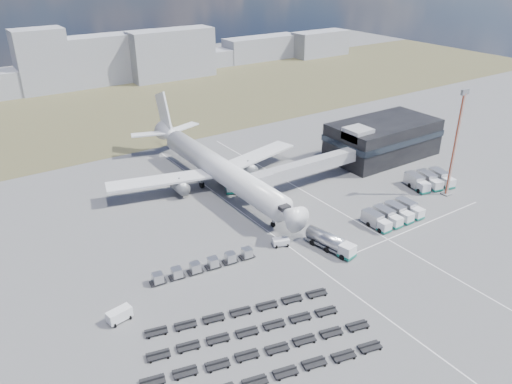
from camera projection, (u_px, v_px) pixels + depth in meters
ground at (300, 246)px, 97.24m from camera, size 420.00×420.00×0.00m
grass_strip at (109, 110)px, 179.14m from camera, size 420.00×90.00×0.01m
lane_markings at (327, 225)px, 104.39m from camera, size 47.12×110.00×0.01m
terminal at (382, 138)px, 136.80m from camera, size 30.40×16.40×11.00m
jet_bridge at (299, 169)px, 118.23m from camera, size 30.30×3.80×7.05m
airliner at (216, 167)px, 119.03m from camera, size 51.59×64.53×17.62m
skyline at (61, 67)px, 202.94m from camera, size 298.93×26.64×25.11m
fuel_tanker at (330, 242)px, 95.24m from camera, size 4.52×10.74×3.37m
pushback_tug at (281, 242)px, 97.01m from camera, size 3.64×2.85×1.45m
utility_van at (119, 315)px, 77.17m from camera, size 4.08×2.39×2.09m
catering_truck at (231, 183)px, 119.45m from camera, size 5.37×7.31×3.11m
service_trucks_near at (393, 214)px, 105.59m from camera, size 12.45×6.98×2.75m
service_trucks_far at (429, 180)px, 120.87m from camera, size 11.21×9.41×2.98m
uld_row at (204, 265)px, 89.32m from camera, size 20.04×3.93×1.81m
baggage_dollies at (253, 343)px, 72.69m from camera, size 36.24×23.07×0.80m
floodlight_mast at (455, 144)px, 112.01m from camera, size 2.34×1.94×25.08m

